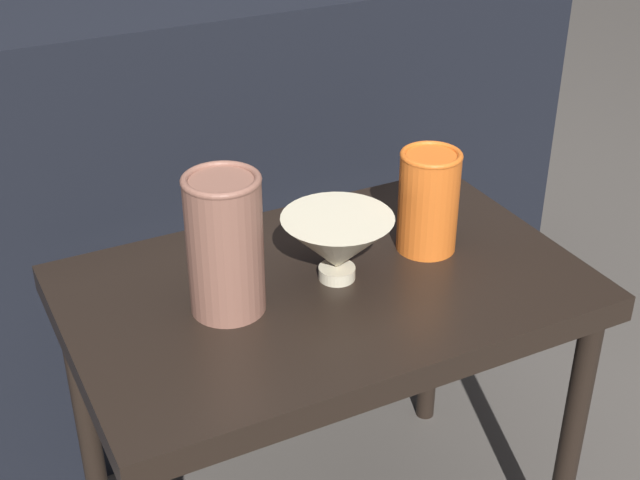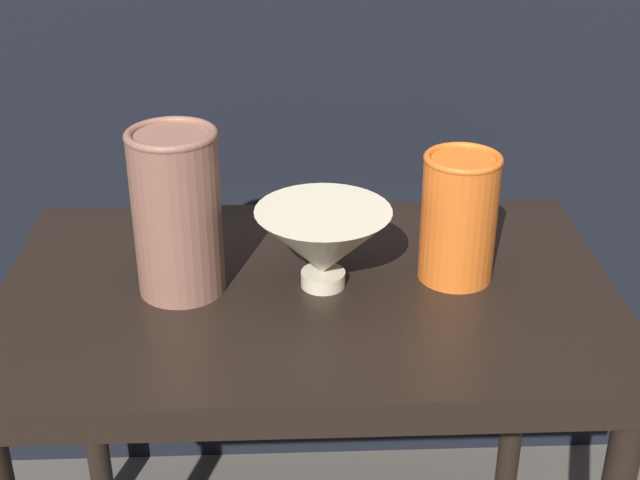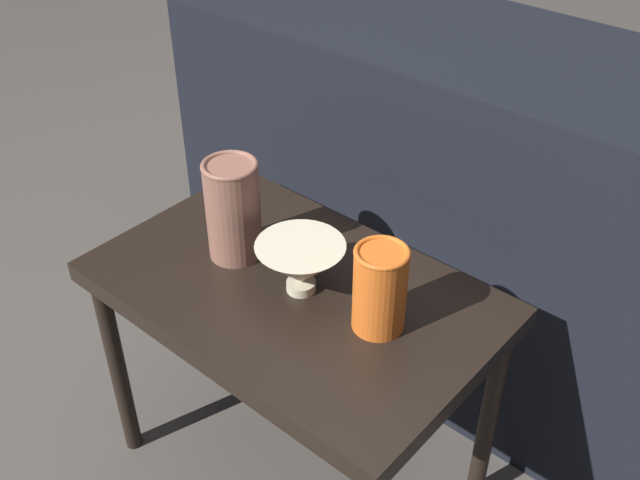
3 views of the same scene
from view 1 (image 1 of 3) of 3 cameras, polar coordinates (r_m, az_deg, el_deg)
table at (r=1.31m, az=0.34°, el=-4.91°), size 0.73×0.46×0.53m
couch_backdrop at (r=1.79m, az=-8.01°, el=2.98°), size 1.36×0.50×0.83m
bowl at (r=1.25m, az=1.09°, el=-0.20°), size 0.16×0.16×0.10m
vase_textured_left at (r=1.17m, az=-6.07°, el=-0.24°), size 0.10×0.10×0.20m
vase_colorful_right at (r=1.33m, az=6.96°, el=2.56°), size 0.09×0.09×0.16m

